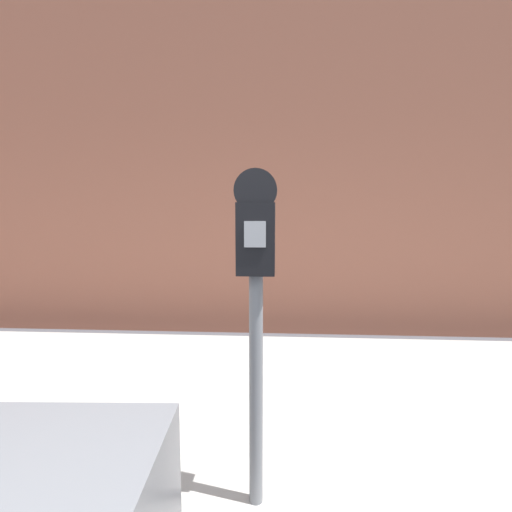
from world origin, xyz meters
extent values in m
cube|color=#9E9B96|center=(0.00, 2.20, 0.07)|extent=(24.00, 2.80, 0.14)
cube|color=#935642|center=(0.00, 4.30, 2.52)|extent=(24.00, 0.30, 5.03)
cylinder|color=slate|center=(0.39, 1.19, 0.68)|extent=(0.06, 0.06, 1.08)
cube|color=black|center=(0.39, 1.19, 1.37)|extent=(0.16, 0.13, 0.31)
cube|color=gray|center=(0.39, 1.12, 1.40)|extent=(0.09, 0.01, 0.11)
cylinder|color=black|center=(0.39, 1.19, 1.58)|extent=(0.18, 0.11, 0.18)
camera|label=1|loc=(0.50, -0.52, 1.50)|focal=28.00mm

